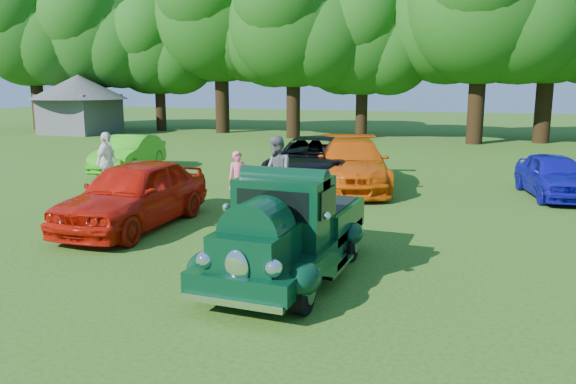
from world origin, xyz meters
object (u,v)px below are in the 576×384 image
(hero_pickup, at_px, (289,232))
(back_car_orange, at_px, (352,164))
(back_car_lime, at_px, (129,154))
(gazebo, at_px, (79,97))
(spectator_pink, at_px, (238,179))
(back_car_black, at_px, (313,161))
(spectator_white, at_px, (107,163))
(spectator_grey, at_px, (277,172))
(back_car_blue, at_px, (554,175))
(red_convertible, at_px, (134,194))

(hero_pickup, xyz_separation_m, back_car_orange, (-1.06, 8.49, 0.02))
(back_car_lime, relative_size, gazebo, 0.65)
(hero_pickup, height_order, spectator_pink, hero_pickup)
(gazebo, bearing_deg, back_car_black, -32.32)
(gazebo, bearing_deg, back_car_orange, -30.89)
(spectator_white, relative_size, gazebo, 0.29)
(spectator_grey, bearing_deg, gazebo, -166.94)
(back_car_lime, relative_size, back_car_black, 0.73)
(spectator_grey, bearing_deg, back_car_black, 143.37)
(back_car_blue, height_order, spectator_grey, spectator_grey)
(red_convertible, xyz_separation_m, spectator_pink, (1.30, 2.85, -0.03))
(back_car_orange, distance_m, spectator_white, 7.61)
(spectator_pink, distance_m, spectator_grey, 1.06)
(back_car_orange, relative_size, spectator_grey, 2.80)
(back_car_orange, bearing_deg, hero_pickup, -99.99)
(spectator_pink, bearing_deg, back_car_orange, 19.56)
(back_car_black, bearing_deg, spectator_grey, -98.37)
(back_car_orange, bearing_deg, red_convertible, -134.97)
(back_car_black, bearing_deg, gazebo, 137.52)
(hero_pickup, distance_m, back_car_lime, 13.30)
(back_car_lime, height_order, back_car_orange, back_car_orange)
(hero_pickup, xyz_separation_m, back_car_black, (-2.39, 8.57, 0.03))
(back_car_blue, bearing_deg, hero_pickup, -130.88)
(spectator_white, bearing_deg, back_car_orange, -73.77)
(red_convertible, distance_m, spectator_grey, 3.94)
(back_car_black, bearing_deg, spectator_white, -157.68)
(spectator_pink, relative_size, spectator_grey, 0.79)
(back_car_lime, height_order, back_car_black, back_car_black)
(hero_pickup, xyz_separation_m, gazebo, (-23.22, 21.75, 1.64))
(spectator_white, bearing_deg, hero_pickup, -133.26)
(back_car_black, bearing_deg, hero_pickup, -84.59)
(back_car_black, bearing_deg, red_convertible, -118.13)
(gazebo, bearing_deg, red_convertible, -46.80)
(back_car_black, bearing_deg, back_car_blue, -5.19)
(spectator_pink, height_order, spectator_grey, spectator_grey)
(red_convertible, relative_size, spectator_white, 2.47)
(red_convertible, bearing_deg, back_car_orange, 58.94)
(back_car_orange, xyz_separation_m, spectator_pink, (-2.20, -3.76, -0.02))
(hero_pickup, height_order, spectator_white, spectator_white)
(spectator_grey, bearing_deg, hero_pickup, -14.27)
(red_convertible, height_order, spectator_pink, red_convertible)
(spectator_pink, bearing_deg, red_convertible, -154.62)
(red_convertible, xyz_separation_m, back_car_lime, (-5.32, 7.03, -0.10))
(back_car_black, height_order, spectator_grey, spectator_grey)
(hero_pickup, bearing_deg, back_car_blue, 62.18)
(hero_pickup, height_order, gazebo, gazebo)
(red_convertible, bearing_deg, back_car_lime, 123.96)
(back_car_lime, bearing_deg, back_car_black, -15.70)
(hero_pickup, bearing_deg, back_car_lime, 137.97)
(hero_pickup, distance_m, back_car_black, 8.89)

